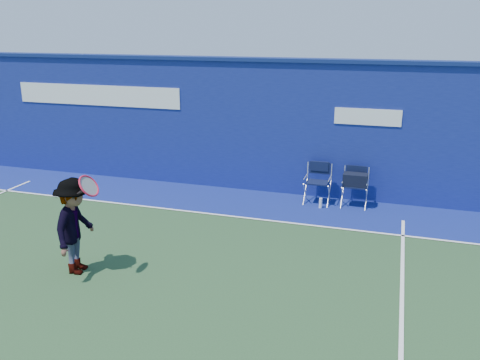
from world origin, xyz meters
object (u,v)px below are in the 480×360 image
(directors_chair_right, at_px, (355,191))
(directors_chair_left, at_px, (317,190))
(water_bottle, at_px, (321,203))
(tennis_player, at_px, (75,226))

(directors_chair_right, bearing_deg, directors_chair_left, -178.81)
(directors_chair_right, xyz_separation_m, water_bottle, (-0.67, -0.33, -0.25))
(directors_chair_right, relative_size, tennis_player, 0.51)
(water_bottle, height_order, tennis_player, tennis_player)
(directors_chair_left, height_order, tennis_player, tennis_player)
(directors_chair_left, relative_size, directors_chair_right, 1.04)
(tennis_player, bearing_deg, directors_chair_right, 48.50)
(directors_chair_left, bearing_deg, water_bottle, -67.46)
(directors_chair_right, bearing_deg, tennis_player, -131.50)
(water_bottle, xyz_separation_m, tennis_player, (-3.23, -4.08, 0.67))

